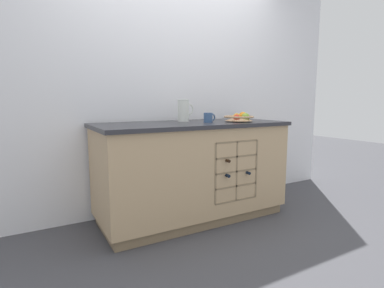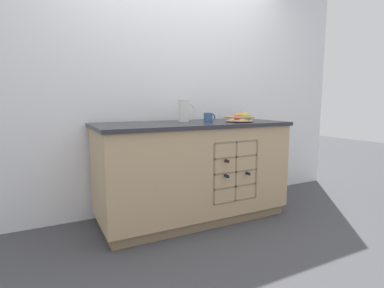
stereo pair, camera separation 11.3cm
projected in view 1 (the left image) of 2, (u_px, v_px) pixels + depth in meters
name	position (u px, v px, depth m)	size (l,w,h in m)	color
ground_plane	(192.00, 217.00, 2.91)	(14.00, 14.00, 0.00)	#424247
back_wall	(172.00, 86.00, 3.10)	(4.40, 0.06, 2.55)	white
kitchen_island	(192.00, 170.00, 2.84)	(1.79, 0.78, 0.92)	#8B7354
fruit_bowl	(239.00, 118.00, 2.87)	(0.29, 0.29, 0.09)	tan
white_pitcher	(184.00, 110.00, 2.90)	(0.17, 0.11, 0.21)	silver
ceramic_mug	(208.00, 118.00, 2.77)	(0.12, 0.08, 0.09)	#385684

